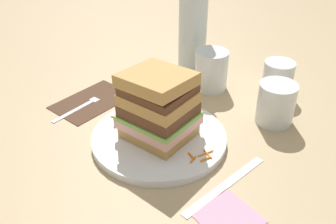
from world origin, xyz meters
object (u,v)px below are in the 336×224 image
napkin_dark (92,101)px  main_plate (158,139)px  sandwich (157,107)px  juice_glass (276,106)px  empty_tumbler_1 (211,70)px  water_bottle (193,20)px  empty_tumbler_0 (278,79)px  knife (223,187)px  fork (84,104)px  napkin_pink (228,217)px

napkin_dark → main_plate: bearing=-3.0°
sandwich → juice_glass: 0.25m
empty_tumbler_1 → main_plate: bearing=-77.4°
empty_tumbler_1 → sandwich: bearing=-77.5°
water_bottle → empty_tumbler_0: (0.23, 0.03, -0.09)m
water_bottle → empty_tumbler_1: size_ratio=3.24×
water_bottle → empty_tumbler_0: size_ratio=3.68×
knife → empty_tumbler_0: 0.35m
empty_tumbler_1 → knife: bearing=-50.0°
main_plate → juice_glass: (0.13, 0.21, 0.03)m
juice_glass → empty_tumbler_0: bearing=116.4°
napkin_dark → empty_tumbler_0: size_ratio=2.07×
fork → juice_glass: (0.34, 0.23, 0.03)m
knife → empty_tumbler_0: bearing=104.5°
fork → empty_tumbler_1: (0.16, 0.26, 0.04)m
napkin_dark → knife: 0.38m
sandwich → juice_glass: bearing=58.4°
empty_tumbler_1 → napkin_pink: bearing=-49.6°
fork → water_bottle: bearing=77.9°
knife → water_bottle: water_bottle is taller
sandwich → fork: size_ratio=0.81×
juice_glass → water_bottle: water_bottle is taller
water_bottle → empty_tumbler_0: bearing=7.3°
empty_tumbler_1 → napkin_pink: size_ratio=1.08×
main_plate → empty_tumbler_0: (0.08, 0.32, 0.03)m
juice_glass → napkin_pink: (0.08, -0.28, -0.04)m
main_plate → empty_tumbler_0: bearing=76.1°
water_bottle → napkin_pink: (0.36, -0.36, -0.13)m
juice_glass → empty_tumbler_1: 0.19m
napkin_dark → knife: bearing=-4.4°
fork → empty_tumbler_1: size_ratio=1.79×
napkin_dark → empty_tumbler_1: 0.29m
juice_glass → empty_tumbler_0: 0.12m
main_plate → knife: main_plate is taller
sandwich → knife: bearing=-6.6°
sandwich → napkin_dark: sandwich is taller
napkin_dark → napkin_pink: 0.43m
fork → sandwich: bearing=3.2°
sandwich → knife: size_ratio=0.68×
sandwich → napkin_pink: size_ratio=1.58×
juice_glass → empty_tumbler_0: juice_glass is taller
napkin_pink → fork: bearing=172.5°
fork → water_bottle: (0.06, 0.30, 0.13)m
water_bottle → main_plate: bearing=-62.7°
napkin_dark → fork: fork is taller
fork → knife: (0.38, -0.01, -0.00)m
juice_glass → water_bottle: (-0.28, 0.07, 0.10)m
sandwich → juice_glass: size_ratio=1.56×
juice_glass → empty_tumbler_1: size_ratio=0.93×
main_plate → fork: size_ratio=1.56×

